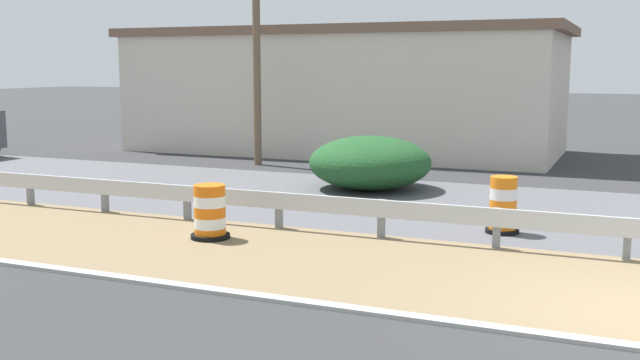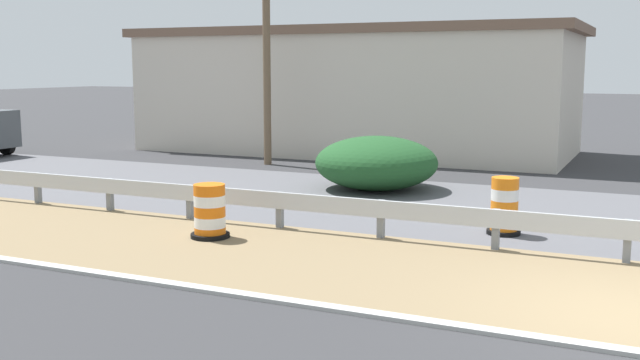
% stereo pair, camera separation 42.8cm
% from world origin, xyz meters
% --- Properties ---
extents(curb_near_edge, '(0.20, 120.00, 0.11)m').
position_xyz_m(curb_near_edge, '(-1.30, 0.00, 0.00)').
color(curb_near_edge, '#ADADA8').
rests_on(curb_near_edge, ground).
extents(guardrail_median, '(0.18, 47.81, 0.71)m').
position_xyz_m(guardrail_median, '(2.73, 2.39, 0.52)').
color(guardrail_median, silver).
rests_on(guardrail_median, ground).
extents(traffic_barrel_nearest, '(0.63, 0.63, 1.07)m').
position_xyz_m(traffic_barrel_nearest, '(4.04, 2.50, 0.48)').
color(traffic_barrel_nearest, orange).
rests_on(traffic_barrel_nearest, ground).
extents(traffic_barrel_close, '(0.71, 0.71, 0.99)m').
position_xyz_m(traffic_barrel_close, '(1.51, 7.31, 0.44)').
color(traffic_barrel_close, orange).
rests_on(traffic_barrel_close, ground).
extents(roadside_shop_near, '(6.64, 15.69, 4.43)m').
position_xyz_m(roadside_shop_near, '(15.65, 10.18, 2.23)').
color(roadside_shop_near, beige).
rests_on(roadside_shop_near, ground).
extents(utility_pole_near, '(0.24, 1.80, 8.38)m').
position_xyz_m(utility_pole_near, '(10.94, 11.28, 4.35)').
color(utility_pole_near, brown).
rests_on(utility_pole_near, ground).
extents(bush_roadside, '(3.10, 3.10, 1.35)m').
position_xyz_m(bush_roadside, '(7.84, 6.45, 0.68)').
color(bush_roadside, '#1E4C23').
rests_on(bush_roadside, ground).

